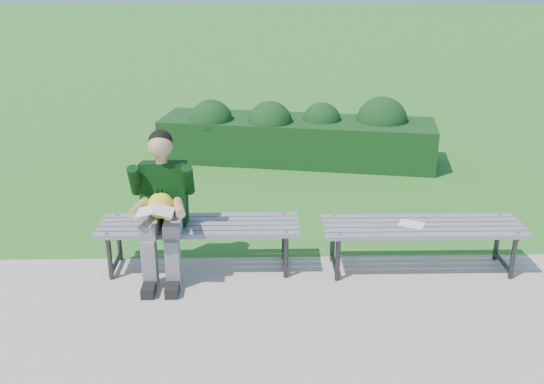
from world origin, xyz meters
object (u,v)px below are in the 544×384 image
at_px(hedge, 299,135).
at_px(seated_boy, 162,202).
at_px(bench_left, 199,229).
at_px(bench_right, 422,230).
at_px(paper_sheet, 412,224).

relative_size(hedge, seated_boy, 3.01).
bearing_deg(bench_left, hedge, 71.30).
bearing_deg(bench_right, hedge, 104.71).
bearing_deg(seated_boy, hedge, 67.36).
xyz_separation_m(bench_right, seated_boy, (-2.31, -0.03, 0.30)).
height_order(bench_right, seated_boy, seated_boy).
relative_size(seated_boy, paper_sheet, 4.95).
distance_m(seated_boy, paper_sheet, 2.23).
relative_size(bench_left, paper_sheet, 6.77).
xyz_separation_m(bench_right, paper_sheet, (-0.10, 0.00, 0.06)).
height_order(bench_left, seated_boy, seated_boy).
relative_size(bench_left, seated_boy, 1.37).
xyz_separation_m(bench_left, seated_boy, (-0.30, -0.09, 0.30)).
bearing_deg(hedge, bench_left, -108.70).
relative_size(hedge, bench_left, 2.20).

